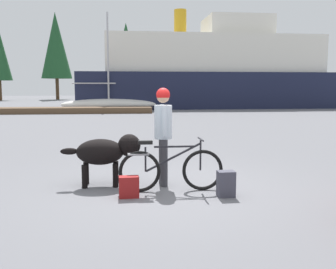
# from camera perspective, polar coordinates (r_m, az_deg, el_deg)

# --- Properties ---
(ground_plane) EXTENTS (160.00, 160.00, 0.00)m
(ground_plane) POSITION_cam_1_polar(r_m,az_deg,el_deg) (6.76, -0.42, -8.20)
(ground_plane) COLOR slate
(bicycle) EXTENTS (1.80, 0.44, 0.91)m
(bicycle) POSITION_cam_1_polar(r_m,az_deg,el_deg) (6.57, 0.39, -5.19)
(bicycle) COLOR black
(bicycle) RESTS_ON ground_plane
(person_cyclist) EXTENTS (0.32, 0.53, 1.77)m
(person_cyclist) POSITION_cam_1_polar(r_m,az_deg,el_deg) (6.90, -0.75, 1.19)
(person_cyclist) COLOR #333338
(person_cyclist) RESTS_ON ground_plane
(dog) EXTENTS (1.44, 0.55, 0.94)m
(dog) POSITION_cam_1_polar(r_m,az_deg,el_deg) (7.01, -9.17, -2.53)
(dog) COLOR black
(dog) RESTS_ON ground_plane
(backpack) EXTENTS (0.28, 0.20, 0.42)m
(backpack) POSITION_cam_1_polar(r_m,az_deg,el_deg) (6.37, 8.63, -7.27)
(backpack) COLOR #3F3F4C
(backpack) RESTS_ON ground_plane
(handbag_pannier) EXTENTS (0.33, 0.20, 0.35)m
(handbag_pannier) POSITION_cam_1_polar(r_m,az_deg,el_deg) (6.28, -5.84, -7.77)
(handbag_pannier) COLOR maroon
(handbag_pannier) RESTS_ON ground_plane
(dock_pier) EXTENTS (18.25, 2.02, 0.40)m
(dock_pier) POSITION_cam_1_polar(r_m,az_deg,el_deg) (28.23, -21.37, 3.33)
(dock_pier) COLOR brown
(dock_pier) RESTS_ON ground_plane
(ferry_boat) EXTENTS (23.35, 8.26, 8.64)m
(ferry_boat) POSITION_cam_1_polar(r_m,az_deg,el_deg) (35.62, 6.49, 8.98)
(ferry_boat) COLOR #191E38
(ferry_boat) RESTS_ON ground_plane
(sailboat_moored) EXTENTS (7.43, 2.08, 7.49)m
(sailboat_moored) POSITION_cam_1_polar(r_m,az_deg,el_deg) (30.40, -8.80, 4.50)
(sailboat_moored) COLOR silver
(sailboat_moored) RESTS_ON ground_plane
(pine_tree_center) EXTENTS (3.74, 3.74, 10.21)m
(pine_tree_center) POSITION_cam_1_polar(r_m,az_deg,el_deg) (51.95, -6.25, 12.22)
(pine_tree_center) COLOR #4C331E
(pine_tree_center) RESTS_ON ground_plane
(pine_tree_far_right) EXTENTS (3.98, 3.98, 9.92)m
(pine_tree_far_right) POSITION_cam_1_polar(r_m,az_deg,el_deg) (53.27, 6.50, 12.04)
(pine_tree_far_right) COLOR #4C331E
(pine_tree_far_right) RESTS_ON ground_plane
(pine_tree_mid_back) EXTENTS (4.39, 4.39, 12.60)m
(pine_tree_mid_back) POSITION_cam_1_polar(r_m,az_deg,el_deg) (59.32, -16.35, 12.59)
(pine_tree_mid_back) COLOR #4C331E
(pine_tree_mid_back) RESTS_ON ground_plane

